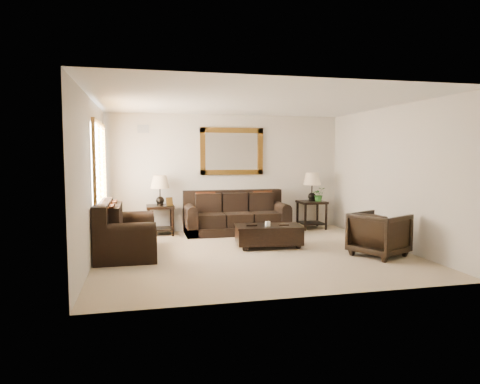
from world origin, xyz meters
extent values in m
cube|color=tan|center=(0.00, 0.00, 0.00)|extent=(5.50, 5.00, 0.01)
cube|color=white|center=(0.00, 0.00, 2.70)|extent=(5.50, 5.00, 0.01)
cube|color=beige|center=(0.00, 2.50, 1.35)|extent=(5.50, 0.01, 2.70)
cube|color=beige|center=(0.00, -2.50, 1.35)|extent=(5.50, 0.01, 2.70)
cube|color=beige|center=(-2.75, 0.00, 1.35)|extent=(0.01, 5.00, 2.70)
cube|color=beige|center=(2.75, 0.00, 1.35)|extent=(0.01, 5.00, 2.70)
cube|color=white|center=(-2.73, 0.90, 1.55)|extent=(0.01, 1.80, 1.50)
cube|color=brown|center=(-2.70, 0.90, 2.34)|extent=(0.06, 1.96, 0.08)
cube|color=brown|center=(-2.70, 0.90, 0.76)|extent=(0.06, 1.96, 0.08)
cube|color=brown|center=(-2.70, -0.04, 1.55)|extent=(0.06, 0.08, 1.50)
cube|color=brown|center=(-2.70, 1.84, 1.55)|extent=(0.06, 0.08, 1.50)
cube|color=brown|center=(-2.70, 0.90, 1.55)|extent=(0.05, 0.05, 1.50)
cube|color=#523210|center=(0.12, 2.46, 1.85)|extent=(1.50, 0.06, 1.10)
cube|color=white|center=(0.12, 2.48, 1.85)|extent=(1.26, 0.01, 0.86)
cube|color=#999999|center=(-1.90, 2.48, 2.35)|extent=(0.25, 0.02, 0.18)
cube|color=black|center=(0.12, 1.98, 0.09)|extent=(2.32, 1.00, 0.19)
cube|color=black|center=(0.12, 2.36, 0.71)|extent=(2.32, 0.23, 0.47)
cube|color=black|center=(-0.49, 1.96, 0.33)|extent=(0.59, 0.82, 0.28)
cube|color=black|center=(0.12, 1.96, 0.33)|extent=(0.59, 0.82, 0.28)
cube|color=black|center=(0.74, 1.96, 0.33)|extent=(0.59, 0.82, 0.28)
cube|color=black|center=(-0.92, 1.98, 0.28)|extent=(0.23, 1.00, 0.56)
cylinder|color=black|center=(-0.92, 1.98, 0.56)|extent=(0.23, 0.98, 0.23)
cube|color=black|center=(1.17, 1.98, 0.28)|extent=(0.23, 1.00, 0.56)
cylinder|color=black|center=(1.17, 1.98, 0.56)|extent=(0.23, 0.98, 0.23)
cube|color=#56200B|center=(-0.55, 2.17, 0.71)|extent=(0.44, 0.20, 0.46)
cube|color=#56200B|center=(0.80, 2.17, 0.71)|extent=(0.44, 0.20, 0.46)
cube|color=black|center=(-2.23, 0.37, 0.10)|extent=(1.00, 1.69, 0.19)
cube|color=black|center=(-2.61, 0.37, 0.71)|extent=(0.23, 1.69, 0.48)
cube|color=black|center=(-2.21, 0.06, 0.33)|extent=(0.82, 0.59, 0.29)
cube|color=black|center=(-2.21, 0.68, 0.33)|extent=(0.82, 0.59, 0.29)
cube|color=black|center=(-2.23, -0.36, 0.28)|extent=(1.00, 0.23, 0.56)
cylinder|color=black|center=(-2.23, -0.36, 0.56)|extent=(0.98, 0.23, 0.23)
cube|color=black|center=(-2.23, 1.10, 0.28)|extent=(1.00, 0.23, 0.56)
cylinder|color=black|center=(-2.23, 1.10, 0.56)|extent=(0.98, 0.23, 0.23)
cube|color=#56200B|center=(-2.42, 0.01, 0.71)|extent=(0.20, 0.44, 0.46)
cube|color=#56200B|center=(-2.42, 0.73, 0.71)|extent=(0.20, 0.44, 0.46)
cube|color=black|center=(-1.56, 2.16, 0.63)|extent=(0.60, 0.60, 0.05)
cube|color=black|center=(-1.56, 2.16, 0.13)|extent=(0.51, 0.51, 0.03)
cylinder|color=black|center=(-1.82, 1.90, 0.30)|extent=(0.05, 0.05, 0.60)
cylinder|color=black|center=(-1.31, 1.90, 0.30)|extent=(0.05, 0.05, 0.60)
cylinder|color=black|center=(-1.82, 2.42, 0.30)|extent=(0.05, 0.05, 0.60)
cylinder|color=black|center=(-1.31, 2.42, 0.30)|extent=(0.05, 0.05, 0.60)
sphere|color=black|center=(-1.56, 2.16, 0.76)|extent=(0.19, 0.19, 0.19)
cylinder|color=black|center=(-1.56, 2.16, 0.96)|extent=(0.03, 0.03, 0.39)
cone|color=#CEB189|center=(-1.56, 2.16, 1.18)|extent=(0.41, 0.41, 0.28)
cube|color=#523210|center=(-1.37, 2.05, 0.75)|extent=(0.16, 0.11, 0.19)
cube|color=black|center=(2.02, 2.16, 0.64)|extent=(0.61, 0.61, 0.06)
cube|color=black|center=(2.02, 2.16, 0.13)|extent=(0.52, 0.52, 0.03)
cylinder|color=black|center=(1.76, 1.89, 0.30)|extent=(0.06, 0.06, 0.61)
cylinder|color=black|center=(2.28, 1.89, 0.30)|extent=(0.06, 0.06, 0.61)
cylinder|color=black|center=(1.76, 2.42, 0.30)|extent=(0.06, 0.06, 0.61)
cylinder|color=black|center=(2.28, 2.42, 0.30)|extent=(0.06, 0.06, 0.61)
sphere|color=black|center=(2.02, 2.16, 0.78)|extent=(0.19, 0.19, 0.19)
cylinder|color=black|center=(2.02, 2.16, 0.98)|extent=(0.03, 0.03, 0.40)
cone|color=#CEB189|center=(2.02, 2.16, 1.20)|extent=(0.42, 0.42, 0.29)
sphere|color=black|center=(-0.12, 0.13, 0.05)|extent=(0.11, 0.11, 0.11)
sphere|color=black|center=(0.92, 0.13, 0.05)|extent=(0.11, 0.11, 0.11)
sphere|color=black|center=(-0.12, 0.61, 0.05)|extent=(0.11, 0.11, 0.11)
sphere|color=black|center=(0.92, 0.61, 0.05)|extent=(0.11, 0.11, 0.11)
cube|color=black|center=(0.40, 0.37, 0.25)|extent=(1.29, 0.78, 0.35)
cube|color=black|center=(0.40, 0.37, 0.41)|extent=(1.31, 0.80, 0.04)
cube|color=black|center=(0.07, 0.42, 0.44)|extent=(0.22, 0.16, 0.03)
cube|color=black|center=(0.69, 0.32, 0.44)|extent=(0.20, 0.15, 0.02)
cube|color=white|center=(0.36, 0.28, 0.47)|extent=(0.09, 0.07, 0.09)
imported|color=black|center=(2.09, -0.74, 0.42)|extent=(1.06, 1.09, 0.85)
imported|color=#22551D|center=(2.15, 2.04, 0.80)|extent=(0.37, 0.39, 0.26)
camera|label=1|loc=(-1.94, -7.39, 1.77)|focal=32.00mm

